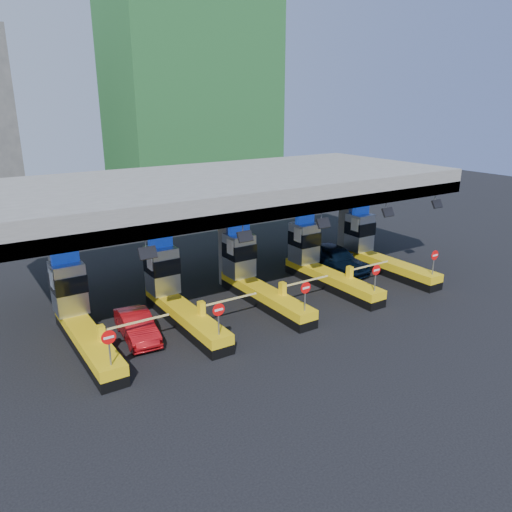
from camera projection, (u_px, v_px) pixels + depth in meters
ground at (255, 300)px, 29.41m from camera, size 120.00×120.00×0.00m
toll_canopy at (229, 189)px, 29.87m from camera, size 28.00×12.09×7.00m
toll_lane_far_left at (79, 314)px, 24.00m from camera, size 4.43×8.00×4.16m
toll_lane_left at (174, 293)px, 26.61m from camera, size 4.43×8.00×4.16m
toll_lane_center at (253, 276)px, 29.22m from camera, size 4.43×8.00×4.16m
toll_lane_right at (319, 262)px, 31.83m from camera, size 4.43×8.00×4.16m
toll_lane_far_right at (374, 249)px, 34.44m from camera, size 4.43×8.00×4.16m
bg_building_scaffold at (191, 74)px, 57.02m from camera, size 18.00×12.00×28.00m
van at (334, 258)px, 34.05m from camera, size 2.28×5.48×1.86m
red_car at (137, 326)px, 24.44m from camera, size 1.78×4.15×1.33m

